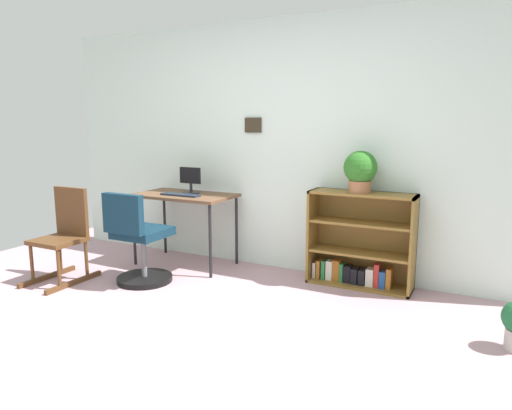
% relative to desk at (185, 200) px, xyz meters
% --- Properties ---
extents(ground_plane, '(6.24, 6.24, 0.00)m').
position_rel_desk_xyz_m(ground_plane, '(0.88, -1.74, -0.70)').
color(ground_plane, '#B38F99').
extents(wall_back, '(5.20, 0.12, 2.50)m').
position_rel_desk_xyz_m(wall_back, '(0.88, 0.41, 0.55)').
color(wall_back, silver).
rests_on(wall_back, ground_plane).
extents(desk, '(1.03, 0.59, 0.76)m').
position_rel_desk_xyz_m(desk, '(0.00, 0.00, 0.00)').
color(desk, brown).
rests_on(desk, ground_plane).
extents(monitor, '(0.25, 0.18, 0.27)m').
position_rel_desk_xyz_m(monitor, '(0.03, 0.07, 0.20)').
color(monitor, '#262628').
rests_on(monitor, desk).
extents(keyboard, '(0.43, 0.11, 0.02)m').
position_rel_desk_xyz_m(keyboard, '(0.03, -0.11, 0.07)').
color(keyboard, '#1D2734').
rests_on(keyboard, desk).
extents(office_chair, '(0.52, 0.55, 0.88)m').
position_rel_desk_xyz_m(office_chair, '(-0.03, -0.70, -0.32)').
color(office_chair, black).
rests_on(office_chair, ground_plane).
extents(rocking_chair, '(0.42, 0.64, 0.88)m').
position_rel_desk_xyz_m(rocking_chair, '(-0.73, -0.93, -0.25)').
color(rocking_chair, '#56361C').
rests_on(rocking_chair, ground_plane).
extents(bookshelf_low, '(0.95, 0.30, 0.88)m').
position_rel_desk_xyz_m(bookshelf_low, '(1.81, 0.21, -0.31)').
color(bookshelf_low, brown).
rests_on(bookshelf_low, ground_plane).
extents(potted_plant_on_shelf, '(0.30, 0.30, 0.37)m').
position_rel_desk_xyz_m(potted_plant_on_shelf, '(1.80, 0.16, 0.38)').
color(potted_plant_on_shelf, '#9E6642').
rests_on(potted_plant_on_shelf, bookshelf_low).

